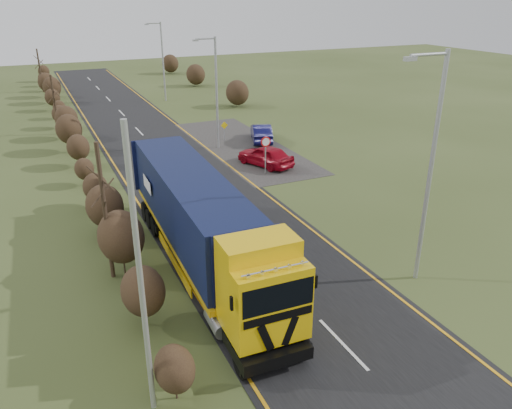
{
  "coord_description": "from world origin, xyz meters",
  "views": [
    {
      "loc": [
        -8.72,
        -15.6,
        11.4
      ],
      "look_at": [
        0.33,
        3.97,
        2.2
      ],
      "focal_mm": 35.0,
      "sensor_mm": 36.0,
      "label": 1
    }
  ],
  "objects": [
    {
      "name": "warning_board",
      "position": [
        5.8,
        22.05,
        0.96
      ],
      "size": [
        0.62,
        0.11,
        1.62
      ],
      "color": "#9DA1A3",
      "rests_on": "ground"
    },
    {
      "name": "ground",
      "position": [
        0.0,
        0.0,
        0.0
      ],
      "size": [
        160.0,
        160.0,
        0.0
      ],
      "primitive_type": "plane",
      "color": "#36421C",
      "rests_on": "ground"
    },
    {
      "name": "streetlight_mid",
      "position": [
        4.5,
        20.36,
        4.63
      ],
      "size": [
        1.8,
        0.18,
        8.43
      ],
      "color": "#9DA1A3",
      "rests_on": "ground"
    },
    {
      "name": "left_pole",
      "position": [
        -6.74,
        -4.04,
        4.36
      ],
      "size": [
        0.16,
        0.16,
        8.71
      ],
      "primitive_type": "cylinder",
      "color": "#9DA1A3",
      "rests_on": "ground"
    },
    {
      "name": "hedgerow",
      "position": [
        -6.0,
        7.89,
        1.62
      ],
      "size": [
        2.24,
        102.04,
        6.05
      ],
      "color": "black",
      "rests_on": "ground"
    },
    {
      "name": "lorry",
      "position": [
        -2.75,
        2.96,
        2.41
      ],
      "size": [
        2.96,
        15.28,
        4.24
      ],
      "rotation": [
        0.0,
        0.0,
        -0.03
      ],
      "color": "black",
      "rests_on": "ground"
    },
    {
      "name": "car_blue_sedan",
      "position": [
        8.5,
        20.62,
        0.71
      ],
      "size": [
        2.91,
        4.59,
        1.43
      ],
      "primitive_type": "imported",
      "rotation": [
        0.0,
        0.0,
        2.79
      ],
      "color": "#0B0B3D",
      "rests_on": "ground"
    },
    {
      "name": "streetlight_far",
      "position": [
        5.7,
        40.32,
        4.65
      ],
      "size": [
        1.81,
        0.18,
        8.47
      ],
      "color": "#9DA1A3",
      "rests_on": "ground"
    },
    {
      "name": "layby",
      "position": [
        6.5,
        20.0,
        0.01
      ],
      "size": [
        6.0,
        18.0,
        0.02
      ],
      "primitive_type": "cube",
      "color": "#2A2725",
      "rests_on": "ground"
    },
    {
      "name": "speed_sign",
      "position": [
        5.35,
        13.3,
        1.84
      ],
      "size": [
        0.71,
        0.1,
        2.59
      ],
      "color": "#9DA1A3",
      "rests_on": "ground"
    },
    {
      "name": "car_red_hatchback",
      "position": [
        6.05,
        14.75,
        0.74
      ],
      "size": [
        3.22,
        4.69,
        1.48
      ],
      "primitive_type": "imported",
      "rotation": [
        0.0,
        0.0,
        3.51
      ],
      "color": "maroon",
      "rests_on": "ground"
    },
    {
      "name": "lane_markings",
      "position": [
        0.0,
        9.69,
        0.03
      ],
      "size": [
        7.52,
        116.0,
        0.01
      ],
      "color": "orange",
      "rests_on": "road"
    },
    {
      "name": "road",
      "position": [
        0.0,
        10.0,
        0.01
      ],
      "size": [
        8.0,
        120.0,
        0.02
      ],
      "primitive_type": "cube",
      "color": "black",
      "rests_on": "ground"
    },
    {
      "name": "streetlight_near",
      "position": [
        5.25,
        -1.58,
        5.26
      ],
      "size": [
        2.02,
        0.19,
        9.53
      ],
      "color": "#9DA1A3",
      "rests_on": "ground"
    }
  ]
}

